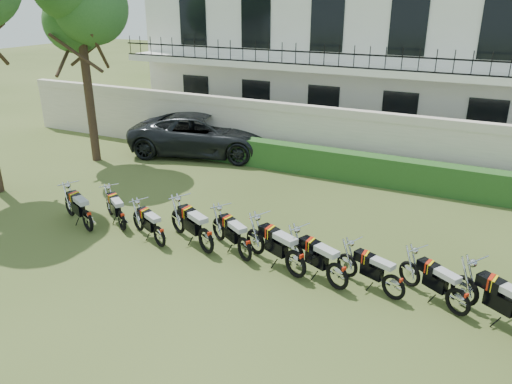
# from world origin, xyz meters

# --- Properties ---
(ground) EXTENTS (100.00, 100.00, 0.00)m
(ground) POSITION_xyz_m (0.00, 0.00, 0.00)
(ground) COLOR #3D4B1E
(ground) RESTS_ON ground
(perimeter_wall) EXTENTS (30.00, 0.35, 2.30)m
(perimeter_wall) POSITION_xyz_m (0.00, 8.00, 1.17)
(perimeter_wall) COLOR beige
(perimeter_wall) RESTS_ON ground
(hedge) EXTENTS (18.00, 0.60, 1.00)m
(hedge) POSITION_xyz_m (1.00, 7.20, 0.50)
(hedge) COLOR #284B1B
(hedge) RESTS_ON ground
(building) EXTENTS (20.40, 9.60, 7.40)m
(building) POSITION_xyz_m (0.00, 13.96, 3.71)
(building) COLOR white
(building) RESTS_ON ground
(motorcycle_0) EXTENTS (1.82, 0.95, 1.07)m
(motorcycle_0) POSITION_xyz_m (-4.65, 0.03, 0.49)
(motorcycle_0) COLOR black
(motorcycle_0) RESTS_ON ground
(motorcycle_1) EXTENTS (1.54, 1.06, 0.97)m
(motorcycle_1) POSITION_xyz_m (-3.86, 0.48, 0.45)
(motorcycle_1) COLOR black
(motorcycle_1) RESTS_ON ground
(motorcycle_2) EXTENTS (1.63, 0.87, 0.96)m
(motorcycle_2) POSITION_xyz_m (-2.37, 0.16, 0.44)
(motorcycle_2) COLOR black
(motorcycle_2) RESTS_ON ground
(motorcycle_3) EXTENTS (1.91, 1.06, 1.14)m
(motorcycle_3) POSITION_xyz_m (-1.12, 0.40, 0.52)
(motorcycle_3) COLOR black
(motorcycle_3) RESTS_ON ground
(motorcycle_4) EXTENTS (1.69, 1.08, 1.05)m
(motorcycle_4) POSITION_xyz_m (-0.09, 0.48, 0.48)
(motorcycle_4) COLOR black
(motorcycle_4) RESTS_ON ground
(motorcycle_5) EXTENTS (1.95, 1.00, 1.14)m
(motorcycle_5) POSITION_xyz_m (1.30, 0.33, 0.53)
(motorcycle_5) COLOR black
(motorcycle_5) RESTS_ON ground
(motorcycle_6) EXTENTS (1.84, 0.95, 1.08)m
(motorcycle_6) POSITION_xyz_m (2.30, 0.26, 0.50)
(motorcycle_6) COLOR black
(motorcycle_6) RESTS_ON ground
(motorcycle_7) EXTENTS (1.70, 0.81, 0.98)m
(motorcycle_7) POSITION_xyz_m (3.48, 0.42, 0.45)
(motorcycle_7) COLOR black
(motorcycle_7) RESTS_ON ground
(motorcycle_8) EXTENTS (1.61, 1.07, 1.01)m
(motorcycle_8) POSITION_xyz_m (4.75, 0.43, 0.47)
(motorcycle_8) COLOR black
(motorcycle_8) RESTS_ON ground
(suv) EXTENTS (6.37, 4.17, 1.63)m
(suv) POSITION_xyz_m (-5.60, 7.56, 0.82)
(suv) COLOR black
(suv) RESTS_ON ground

